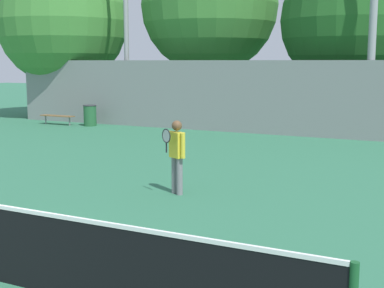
# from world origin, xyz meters

# --- Properties ---
(tennis_player) EXTENTS (0.52, 0.50, 1.65)m
(tennis_player) POSITION_xyz_m (0.45, 5.29, 0.94)
(tennis_player) COLOR slate
(tennis_player) RESTS_ON ground_plane
(bench_courtside_near) EXTENTS (1.78, 0.40, 0.43)m
(bench_courtside_near) POSITION_xyz_m (-10.75, 14.45, 0.39)
(bench_courtside_near) COLOR brown
(bench_courtside_near) RESTS_ON ground_plane
(trash_bin) EXTENTS (0.61, 0.61, 0.96)m
(trash_bin) POSITION_xyz_m (-9.09, 14.74, 0.48)
(trash_bin) COLOR #235B33
(trash_bin) RESTS_ON ground_plane
(back_fence) EXTENTS (27.30, 0.06, 2.97)m
(back_fence) POSITION_xyz_m (0.00, 15.62, 1.49)
(back_fence) COLOR gray
(back_fence) RESTS_ON ground_plane
(tree_green_tall) EXTENTS (6.00, 6.00, 7.69)m
(tree_green_tall) POSITION_xyz_m (1.54, 19.25, 4.68)
(tree_green_tall) COLOR brown
(tree_green_tall) RESTS_ON ground_plane
(tree_green_broad) EXTENTS (6.74, 6.74, 9.04)m
(tree_green_broad) POSITION_xyz_m (-5.34, 19.63, 5.66)
(tree_green_broad) COLOR brown
(tree_green_broad) RESTS_ON ground_plane
(tree_dark_dense) EXTENTS (6.71, 6.71, 8.35)m
(tree_dark_dense) POSITION_xyz_m (-12.77, 17.48, 4.99)
(tree_dark_dense) COLOR brown
(tree_dark_dense) RESTS_ON ground_plane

